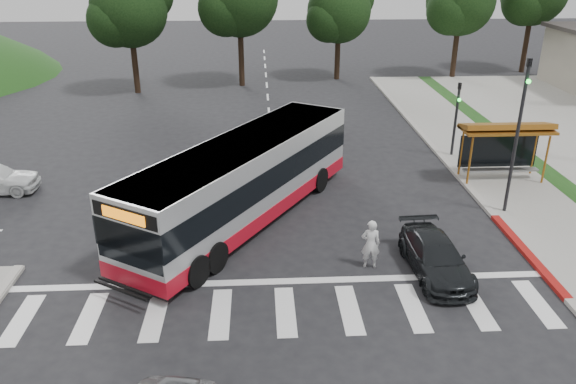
{
  "coord_description": "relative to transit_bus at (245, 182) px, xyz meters",
  "views": [
    {
      "loc": [
        -0.69,
        -19.4,
        10.37
      ],
      "look_at": [
        0.38,
        0.56,
        1.6
      ],
      "focal_mm": 35.0,
      "sensor_mm": 36.0,
      "label": 1
    }
  ],
  "objects": [
    {
      "name": "bus_shelter",
      "position": [
        12.13,
        3.63,
        0.68
      ],
      "size": [
        4.2,
        1.6,
        2.86
      ],
      "color": "#975919",
      "rests_on": "sidewalk_east"
    },
    {
      "name": "ground",
      "position": [
        1.33,
        -1.48,
        -1.67
      ],
      "size": [
        140.0,
        140.0,
        0.0
      ],
      "primitive_type": "plane",
      "color": "black",
      "rests_on": "ground"
    },
    {
      "name": "curb_east",
      "position": [
        10.33,
        6.52,
        -1.6
      ],
      "size": [
        0.3,
        40.0,
        0.15
      ],
      "primitive_type": "cube",
      "color": "#9E9991",
      "rests_on": "ground"
    },
    {
      "name": "crosswalk_ladder",
      "position": [
        1.33,
        -6.48,
        -1.67
      ],
      "size": [
        18.0,
        2.6,
        0.01
      ],
      "primitive_type": "cube",
      "color": "silver",
      "rests_on": "ground"
    },
    {
      "name": "dark_sedan",
      "position": [
        6.58,
        -4.48,
        -1.06
      ],
      "size": [
        1.94,
        4.33,
        1.23
      ],
      "primitive_type": "imported",
      "rotation": [
        0.0,
        0.0,
        0.05
      ],
      "color": "black",
      "rests_on": "ground"
    },
    {
      "name": "curb_east_red",
      "position": [
        10.33,
        -3.48,
        -1.6
      ],
      "size": [
        0.32,
        6.0,
        0.15
      ],
      "primitive_type": "cube",
      "color": "maroon",
      "rests_on": "ground"
    },
    {
      "name": "transit_bus",
      "position": [
        0.0,
        0.0,
        0.0
      ],
      "size": [
        9.34,
        12.43,
        3.35
      ],
      "primitive_type": null,
      "rotation": [
        0.0,
        0.0,
        -0.57
      ],
      "color": "#B2B4B7",
      "rests_on": "ground"
    },
    {
      "name": "traffic_signal_ne_short",
      "position": [
        10.93,
        7.01,
        0.8
      ],
      "size": [
        0.18,
        0.37,
        4.0
      ],
      "color": "black",
      "rests_on": "ground"
    },
    {
      "name": "tree_north_b",
      "position": [
        7.4,
        26.58,
        3.99
      ],
      "size": [
        5.72,
        5.33,
        8.43
      ],
      "color": "black",
      "rests_on": "ground"
    },
    {
      "name": "sidewalk_east",
      "position": [
        12.33,
        6.52,
        -1.61
      ],
      "size": [
        4.0,
        40.0,
        0.12
      ],
      "primitive_type": "cube",
      "color": "gray",
      "rests_on": "ground"
    },
    {
      "name": "tree_north_c",
      "position": [
        -8.6,
        22.59,
        4.62
      ],
      "size": [
        6.16,
        5.74,
        9.3
      ],
      "color": "black",
      "rests_on": "ground"
    },
    {
      "name": "traffic_signal_ne_tall",
      "position": [
        10.93,
        0.02,
        2.2
      ],
      "size": [
        0.18,
        0.37,
        6.5
      ],
      "color": "black",
      "rests_on": "ground"
    },
    {
      "name": "pedestrian",
      "position": [
        4.41,
        -3.98,
        -0.77
      ],
      "size": [
        0.69,
        0.48,
        1.81
      ],
      "primitive_type": "imported",
      "rotation": [
        0.0,
        0.0,
        3.07
      ],
      "color": "silver",
      "rests_on": "ground"
    }
  ]
}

